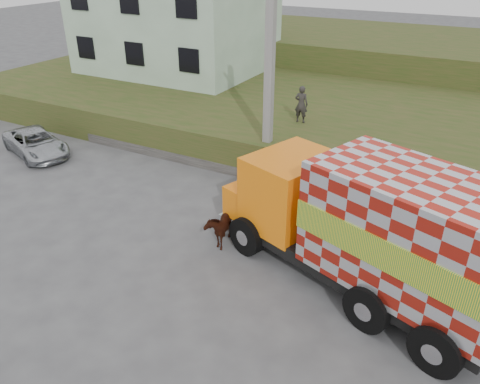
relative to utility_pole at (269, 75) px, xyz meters
The scene contains 10 objects.
ground 6.23m from the utility_pole, 77.74° to the right, with size 120.00×120.00×0.00m, color #474749.
embankment 6.42m from the utility_pole, 79.51° to the left, with size 40.00×12.00×1.50m, color #2B4416.
embankment_far 17.62m from the utility_pole, 86.71° to the left, with size 40.00×12.00×3.00m, color #2B4416.
retaining_strip 4.02m from the utility_pole, 158.20° to the right, with size 16.00×0.50×0.40m, color #595651.
building 13.07m from the utility_pole, 139.97° to the left, with size 10.00×8.00×6.00m, color #B8D8BA.
utility_pole is the anchor object (origin of this frame).
cargo_truck 7.63m from the utility_pole, 43.31° to the right, with size 8.65×5.22×3.69m.
cow 6.12m from the utility_pole, 81.53° to the right, with size 0.62×1.35×1.14m, color #35170D.
suv 10.89m from the utility_pole, 164.05° to the right, with size 1.80×3.91×1.09m, color silver.
pedestrian 3.24m from the utility_pole, 83.90° to the left, with size 0.58×0.38×1.58m, color #2F2D2A.
Camera 1 is at (6.12, -10.84, 8.25)m, focal length 35.00 mm.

